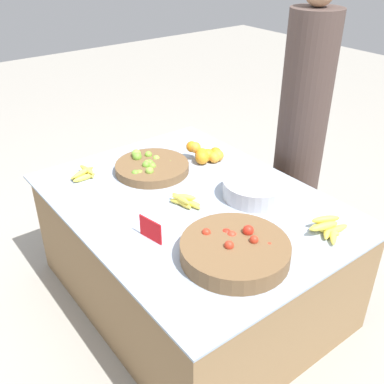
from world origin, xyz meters
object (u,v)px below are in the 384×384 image
lime_bowl (151,167)px  metal_bowl (255,189)px  vendor_person (301,135)px  tomato_basket (235,250)px  price_sign (150,230)px

lime_bowl → metal_bowl: bearing=26.3°
metal_bowl → vendor_person: (-0.20, 0.57, 0.09)m
lime_bowl → vendor_person: size_ratio=0.25×
tomato_basket → price_sign: size_ratio=3.54×
vendor_person → lime_bowl: bearing=-113.3°
lime_bowl → price_sign: bearing=-33.1°
tomato_basket → vendor_person: (-0.51, 0.99, 0.09)m
metal_bowl → price_sign: price_sign is taller
vendor_person → price_sign: bearing=-81.2°
metal_bowl → price_sign: size_ratio=2.56×
lime_bowl → price_sign: 0.65m
lime_bowl → tomato_basket: tomato_basket is taller
lime_bowl → tomato_basket: bearing=-9.7°
tomato_basket → price_sign: bearing=-147.3°
lime_bowl → vendor_person: vendor_person is taller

